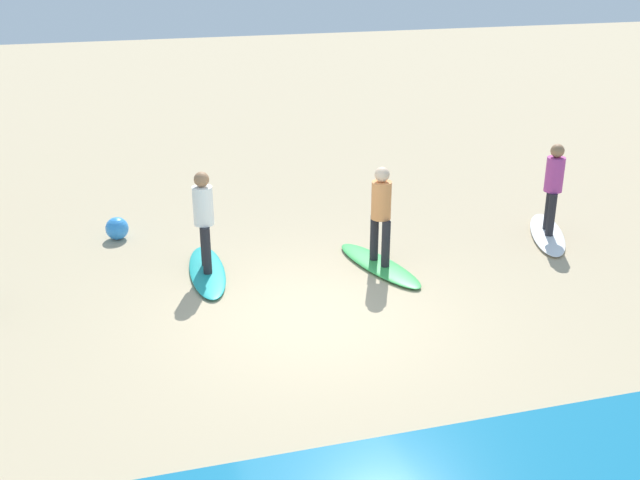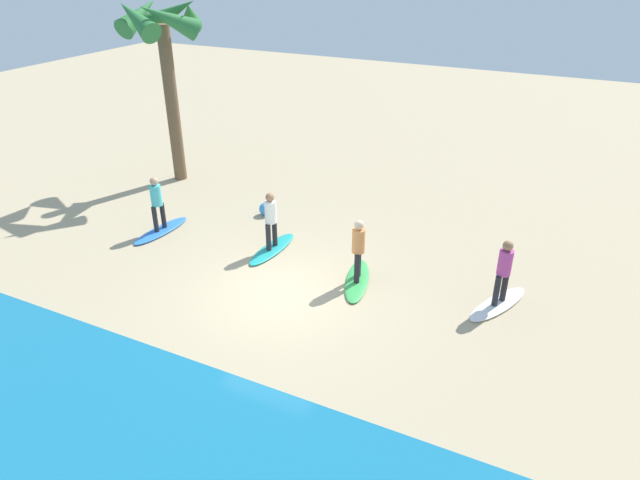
{
  "view_description": "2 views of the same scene",
  "coord_description": "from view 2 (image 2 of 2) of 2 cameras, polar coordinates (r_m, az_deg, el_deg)",
  "views": [
    {
      "loc": [
        2.55,
        9.49,
        5.25
      ],
      "look_at": [
        -0.16,
        -0.32,
        1.04
      ],
      "focal_mm": 42.92,
      "sensor_mm": 36.0,
      "label": 1
    },
    {
      "loc": [
        -5.93,
        10.03,
        7.62
      ],
      "look_at": [
        -0.61,
        -0.94,
        1.2
      ],
      "focal_mm": 31.76,
      "sensor_mm": 36.0,
      "label": 2
    }
  ],
  "objects": [
    {
      "name": "ground_plane",
      "position": [
        13.92,
        -3.96,
        -5.48
      ],
      "size": [
        60.0,
        60.0,
        0.0
      ],
      "primitive_type": "plane",
      "color": "tan"
    },
    {
      "name": "surfboard_white",
      "position": [
        14.11,
        17.48,
        -6.16
      ],
      "size": [
        1.34,
        2.15,
        0.09
      ],
      "primitive_type": "ellipsoid",
      "rotation": [
        0.0,
        0.0,
        1.16
      ],
      "color": "white",
      "rests_on": "ground"
    },
    {
      "name": "surfer_white",
      "position": [
        13.6,
        18.06,
        -2.68
      ],
      "size": [
        0.32,
        0.43,
        1.64
      ],
      "color": "#232328",
      "rests_on": "surfboard_white"
    },
    {
      "name": "surfboard_green",
      "position": [
        14.38,
        3.76,
        -4.08
      ],
      "size": [
        1.13,
        2.17,
        0.09
      ],
      "primitive_type": "ellipsoid",
      "rotation": [
        0.0,
        0.0,
        1.86
      ],
      "color": "green",
      "rests_on": "ground"
    },
    {
      "name": "surfer_green",
      "position": [
        13.89,
        3.88,
        -0.6
      ],
      "size": [
        0.32,
        0.45,
        1.64
      ],
      "color": "#232328",
      "rests_on": "surfboard_green"
    },
    {
      "name": "surfboard_teal",
      "position": [
        15.85,
        -4.84,
        -0.89
      ],
      "size": [
        0.65,
        2.12,
        0.09
      ],
      "primitive_type": "ellipsoid",
      "rotation": [
        0.0,
        0.0,
        1.53
      ],
      "color": "teal",
      "rests_on": "ground"
    },
    {
      "name": "surfer_teal",
      "position": [
        15.4,
        -4.98,
        2.35
      ],
      "size": [
        0.32,
        0.46,
        1.64
      ],
      "color": "#232328",
      "rests_on": "surfboard_teal"
    },
    {
      "name": "surfboard_blue",
      "position": [
        17.45,
        -15.71,
        0.93
      ],
      "size": [
        0.71,
        2.14,
        0.09
      ],
      "primitive_type": "ellipsoid",
      "rotation": [
        0.0,
        0.0,
        1.5
      ],
      "color": "blue",
      "rests_on": "ground"
    },
    {
      "name": "surfer_blue",
      "position": [
        17.04,
        -16.14,
        3.91
      ],
      "size": [
        0.32,
        0.46,
        1.64
      ],
      "color": "#232328",
      "rests_on": "surfboard_blue"
    },
    {
      "name": "palm_tree",
      "position": [
        20.16,
        -15.5,
        19.39
      ],
      "size": [
        2.88,
        3.03,
        6.25
      ],
      "color": "brown",
      "rests_on": "ground"
    },
    {
      "name": "beach_ball",
      "position": [
        17.88,
        -5.51,
        3.13
      ],
      "size": [
        0.41,
        0.41,
        0.41
      ],
      "primitive_type": "sphere",
      "color": "#338CE5",
      "rests_on": "ground"
    }
  ]
}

